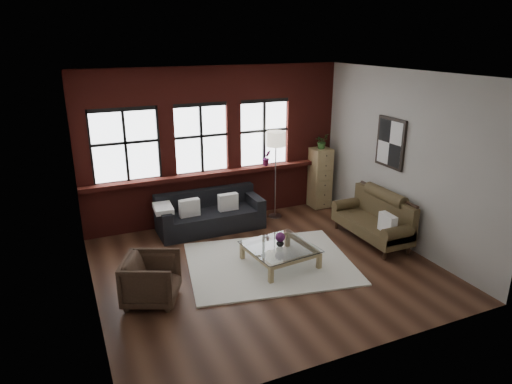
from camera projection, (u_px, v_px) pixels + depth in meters
name	position (u px, v px, depth m)	size (l,w,h in m)	color
floor	(265.00, 267.00, 7.80)	(5.50, 5.50, 0.00)	#392015
ceiling	(266.00, 74.00, 6.77)	(5.50, 5.50, 0.00)	white
wall_back	(214.00, 145.00, 9.45)	(5.50, 5.50, 0.00)	#A9A59D
wall_front	(360.00, 237.00, 5.12)	(5.50, 5.50, 0.00)	#A9A59D
wall_left	(83.00, 201.00, 6.23)	(5.00, 5.00, 0.00)	#A9A59D
wall_right	(401.00, 159.00, 8.34)	(5.00, 5.00, 0.00)	#A9A59D
brick_backwall	(215.00, 146.00, 9.39)	(5.50, 0.12, 3.20)	maroon
sill_ledge	(218.00, 173.00, 9.50)	(5.50, 0.30, 0.08)	maroon
window_left	(125.00, 146.00, 8.66)	(1.38, 0.10, 1.50)	black
window_mid	(201.00, 140.00, 9.24)	(1.38, 0.10, 1.50)	black
window_right	(264.00, 134.00, 9.78)	(1.38, 0.10, 1.50)	black
wall_poster	(391.00, 143.00, 8.51)	(0.05, 0.74, 0.94)	black
shag_rug	(270.00, 263.00, 7.90)	(2.76, 2.17, 0.03)	white
dark_sofa	(210.00, 212.00, 9.19)	(2.11, 0.85, 0.76)	black
pillow_a	(189.00, 208.00, 8.87)	(0.40, 0.14, 0.34)	white
pillow_b	(228.00, 202.00, 9.18)	(0.40, 0.14, 0.34)	white
vintage_settee	(372.00, 218.00, 8.65)	(0.78, 1.76, 0.94)	#493B22
pillow_settee	(388.00, 223.00, 8.12)	(0.14, 0.38, 0.34)	white
armchair	(152.00, 279.00, 6.69)	(0.76, 0.78, 0.71)	#38271C
coffee_table	(280.00, 256.00, 7.82)	(1.07, 1.07, 0.36)	#A18857
vase	(280.00, 243.00, 7.74)	(0.13, 0.13, 0.13)	#B2B2B2
flowers	(280.00, 237.00, 7.71)	(0.17, 0.17, 0.17)	#64225D
drawer_chest	(320.00, 178.00, 10.37)	(0.42, 0.42, 1.36)	#A18857
potted_plant_top	(322.00, 141.00, 10.09)	(0.30, 0.26, 0.33)	#2D5923
floor_lamp	(275.00, 172.00, 9.63)	(0.40, 0.40, 2.03)	#A5A5A8
sill_plant	(267.00, 158.00, 9.83)	(0.19, 0.15, 0.34)	#64225D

